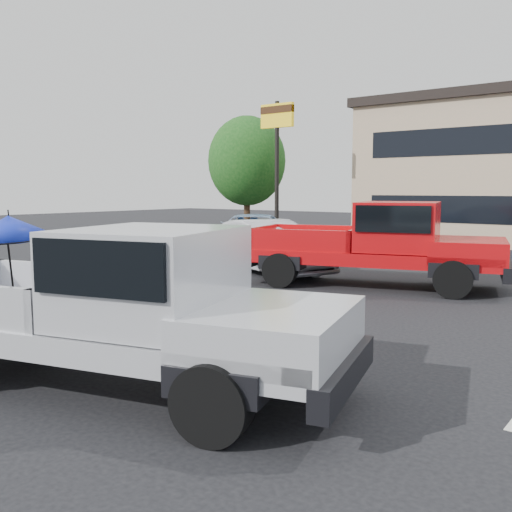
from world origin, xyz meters
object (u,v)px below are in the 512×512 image
object	(u,v)px
motel_sign	(277,134)
silver_sedan	(269,247)
red_pickup	(390,241)
silver_pickup	(134,301)
tree_left	(247,161)
blue_suv	(252,236)

from	to	relation	value
motel_sign	silver_sedan	distance (m)	9.85
red_pickup	silver_pickup	bearing A→B (deg)	-101.88
tree_left	silver_pickup	xyz separation A→B (m)	(13.29, -18.92, -2.68)
motel_sign	silver_sedan	bearing A→B (deg)	-56.13
silver_pickup	blue_suv	xyz separation A→B (m)	(-6.85, 11.02, -0.32)
silver_sedan	silver_pickup	bearing A→B (deg)	-130.55
silver_sedan	red_pickup	bearing A→B (deg)	-68.93
motel_sign	silver_pickup	distance (m)	18.78
silver_sedan	motel_sign	bearing A→B (deg)	56.54
tree_left	silver_pickup	distance (m)	23.27
blue_suv	red_pickup	bearing A→B (deg)	-53.01
tree_left	silver_pickup	size ratio (longest dim) A/B	1.00
red_pickup	motel_sign	bearing A→B (deg)	122.34
silver_sedan	blue_suv	xyz separation A→B (m)	(-2.60, 2.60, -0.00)
tree_left	blue_suv	bearing A→B (deg)	-50.83
motel_sign	tree_left	bearing A→B (deg)	143.13
silver_pickup	blue_suv	world-z (taller)	silver_pickup
motel_sign	silver_sedan	size ratio (longest dim) A/B	1.36
motel_sign	tree_left	world-z (taller)	tree_left
tree_left	red_pickup	bearing A→B (deg)	-39.98
motel_sign	tree_left	distance (m)	5.08
tree_left	red_pickup	world-z (taller)	tree_left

